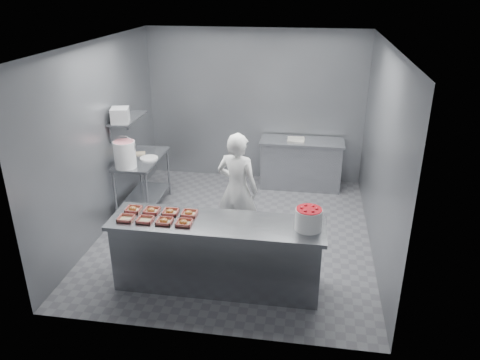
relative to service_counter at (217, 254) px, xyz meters
name	(u,v)px	position (x,y,z in m)	size (l,w,h in m)	color
floor	(236,232)	(0.00, 1.35, -0.45)	(4.50, 4.50, 0.00)	#4C4C51
ceiling	(235,43)	(0.00, 1.35, 2.35)	(4.50, 4.50, 0.00)	white
wall_back	(255,106)	(0.00, 3.60, 0.95)	(4.00, 0.04, 2.80)	slate
wall_left	(102,139)	(-2.00, 1.35, 0.95)	(0.04, 4.50, 2.80)	slate
wall_right	(381,153)	(2.00, 1.35, 0.95)	(0.04, 4.50, 2.80)	slate
service_counter	(217,254)	(0.00, 0.00, 0.00)	(2.60, 0.70, 0.90)	slate
prep_table	(143,175)	(-1.65, 1.95, 0.14)	(0.60, 1.20, 0.90)	slate
back_counter	(301,164)	(0.90, 3.25, 0.00)	(1.50, 0.60, 0.90)	slate
wall_shelf	(128,118)	(-1.82, 1.95, 1.10)	(0.35, 0.90, 0.03)	slate
tray_0	(126,218)	(-1.09, -0.12, 0.47)	(0.19, 0.18, 0.04)	tan
tray_1	(145,220)	(-0.85, -0.12, 0.47)	(0.19, 0.18, 0.04)	tan
tray_2	(164,221)	(-0.61, -0.12, 0.47)	(0.19, 0.18, 0.06)	tan
tray_3	(184,223)	(-0.37, -0.12, 0.47)	(0.19, 0.18, 0.06)	tan
tray_4	(133,209)	(-1.09, 0.12, 0.47)	(0.19, 0.18, 0.06)	tan
tray_5	(152,210)	(-0.85, 0.12, 0.47)	(0.19, 0.18, 0.06)	tan
tray_6	(170,212)	(-0.61, 0.12, 0.47)	(0.19, 0.18, 0.06)	tan
tray_7	(189,213)	(-0.37, 0.12, 0.47)	(0.19, 0.18, 0.06)	tan
worker	(237,189)	(0.07, 1.11, 0.38)	(0.61, 0.40, 1.67)	white
strawberry_tub	(309,218)	(1.08, -0.01, 0.59)	(0.31, 0.31, 0.26)	silver
glaze_bucket	(125,154)	(-1.73, 1.51, 0.67)	(0.35, 0.33, 0.51)	silver
bucket_lid	(149,158)	(-1.51, 1.92, 0.46)	(0.29, 0.29, 0.02)	silver
rag	(140,153)	(-1.72, 2.11, 0.46)	(0.15, 0.13, 0.02)	#CCB28C
appliance	(120,115)	(-1.82, 1.68, 1.22)	(0.26, 0.29, 0.22)	gray
paper_stack	(296,139)	(0.79, 3.25, 0.46)	(0.30, 0.22, 0.04)	silver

